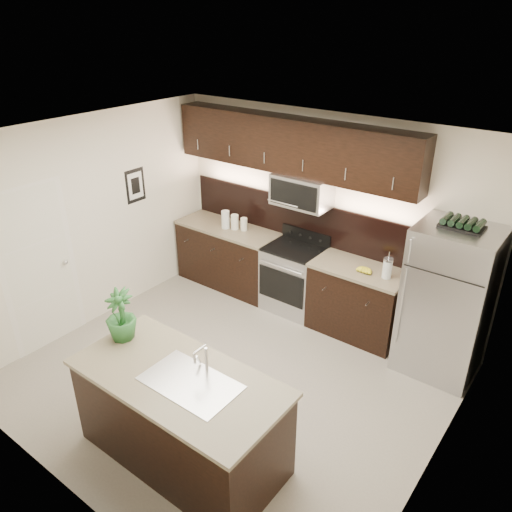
% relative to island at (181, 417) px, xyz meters
% --- Properties ---
extents(ground, '(4.50, 4.50, 0.00)m').
position_rel_island_xyz_m(ground, '(-0.36, 1.11, -0.47)').
color(ground, gray).
rests_on(ground, ground).
extents(room_walls, '(4.52, 4.02, 2.71)m').
position_rel_island_xyz_m(room_walls, '(-0.48, 1.07, 1.22)').
color(room_walls, silver).
rests_on(room_walls, ground).
extents(counter_run, '(3.51, 0.65, 0.94)m').
position_rel_island_xyz_m(counter_run, '(-0.82, 2.80, -0.00)').
color(counter_run, black).
rests_on(counter_run, ground).
extents(upper_fixtures, '(3.49, 0.40, 1.66)m').
position_rel_island_xyz_m(upper_fixtures, '(-0.79, 2.95, 1.67)').
color(upper_fixtures, black).
rests_on(upper_fixtures, counter_run).
extents(island, '(1.96, 0.96, 0.94)m').
position_rel_island_xyz_m(island, '(0.00, 0.00, 0.00)').
color(island, black).
rests_on(island, ground).
extents(sink_faucet, '(0.84, 0.50, 0.28)m').
position_rel_island_xyz_m(sink_faucet, '(0.15, 0.01, 0.48)').
color(sink_faucet, silver).
rests_on(sink_faucet, island).
extents(refrigerator, '(0.85, 0.77, 1.77)m').
position_rel_island_xyz_m(refrigerator, '(1.44, 2.74, 0.41)').
color(refrigerator, '#B2B2B7').
rests_on(refrigerator, ground).
extents(wine_rack, '(0.44, 0.27, 0.10)m').
position_rel_island_xyz_m(wine_rack, '(1.44, 2.74, 1.35)').
color(wine_rack, black).
rests_on(wine_rack, refrigerator).
extents(plant, '(0.33, 0.33, 0.52)m').
position_rel_island_xyz_m(plant, '(-0.82, 0.09, 0.73)').
color(plant, '#235926').
rests_on(plant, island).
extents(canisters, '(0.37, 0.20, 0.26)m').
position_rel_island_xyz_m(canisters, '(-1.68, 2.78, 0.58)').
color(canisters, silver).
rests_on(canisters, counter_run).
extents(french_press, '(0.11, 0.11, 0.33)m').
position_rel_island_xyz_m(french_press, '(0.70, 2.75, 0.59)').
color(french_press, silver).
rests_on(french_press, counter_run).
extents(bananas, '(0.20, 0.16, 0.06)m').
position_rel_island_xyz_m(bananas, '(0.39, 2.72, 0.50)').
color(bananas, gold).
rests_on(bananas, counter_run).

